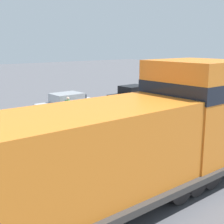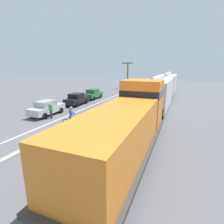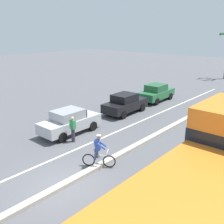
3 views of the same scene
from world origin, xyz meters
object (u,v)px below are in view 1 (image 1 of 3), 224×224
(cyclist, at_px, (82,124))
(parked_car_black, at_px, (134,96))
(pedestrian_by_cars, at_px, (68,109))
(locomotive, at_px, (118,149))
(parked_car_silver, at_px, (69,105))
(parked_car_green, at_px, (175,90))

(cyclist, bearing_deg, parked_car_black, 119.98)
(parked_car_black, bearing_deg, pedestrian_by_cars, -79.56)
(locomotive, distance_m, parked_car_black, 15.19)
(pedestrian_by_cars, bearing_deg, cyclist, -19.79)
(cyclist, relative_size, pedestrian_by_cars, 1.06)
(parked_car_black, bearing_deg, cyclist, -60.02)
(parked_car_silver, xyz_separation_m, parked_car_black, (0.03, 5.85, 0.00))
(parked_car_silver, bearing_deg, parked_car_green, 90.66)
(locomotive, distance_m, pedestrian_by_cars, 10.37)
(parked_car_green, bearing_deg, parked_car_silver, -89.34)
(parked_car_black, relative_size, parked_car_green, 1.00)
(parked_car_black, height_order, cyclist, cyclist)
(parked_car_silver, distance_m, parked_car_green, 10.84)
(parked_car_black, xyz_separation_m, cyclist, (4.52, -7.83, 0.00))
(parked_car_silver, relative_size, parked_car_green, 0.99)
(parked_car_silver, relative_size, parked_car_black, 0.99)
(parked_car_black, relative_size, cyclist, 2.47)
(locomotive, relative_size, pedestrian_by_cars, 7.17)
(parked_car_green, distance_m, pedestrian_by_cars, 11.72)
(cyclist, bearing_deg, locomotive, -25.06)
(locomotive, height_order, parked_car_silver, locomotive)
(parked_car_silver, bearing_deg, cyclist, -23.50)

